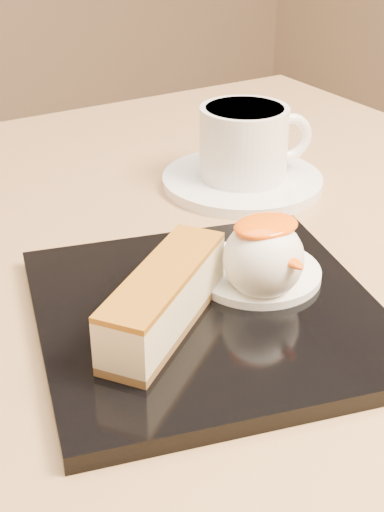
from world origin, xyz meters
TOP-DOWN VIEW (x-y plane):
  - table at (0.00, 0.00)m, footprint 0.80×0.80m
  - dessert_plate at (-0.02, -0.08)m, footprint 0.27×0.27m
  - cheesecake at (-0.06, -0.08)m, footprint 0.12×0.10m
  - cream_smear at (0.03, -0.06)m, footprint 0.09×0.09m
  - ice_cream_scoop at (0.02, -0.08)m, footprint 0.05×0.05m
  - mango_sauce at (0.02, -0.08)m, footprint 0.05×0.03m
  - mint_sprig at (-0.00, -0.04)m, footprint 0.03×0.02m
  - saucer at (0.12, 0.10)m, footprint 0.15×0.15m
  - coffee_cup at (0.13, 0.10)m, footprint 0.11×0.08m

SIDE VIEW (x-z plane):
  - table at x=0.00m, z-range 0.20..0.92m
  - saucer at x=0.12m, z-range 0.72..0.73m
  - dessert_plate at x=-0.02m, z-range 0.72..0.73m
  - cream_smear at x=0.03m, z-range 0.73..0.74m
  - mint_sprig at x=0.00m, z-range 0.74..0.74m
  - cheesecake at x=-0.06m, z-range 0.73..0.77m
  - ice_cream_scoop at x=0.02m, z-range 0.73..0.79m
  - coffee_cup at x=0.13m, z-range 0.73..0.80m
  - mango_sauce at x=0.02m, z-range 0.78..0.79m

